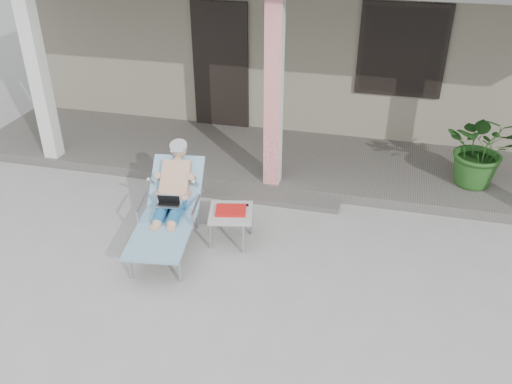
# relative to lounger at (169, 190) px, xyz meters

# --- Properties ---
(ground) EXTENTS (60.00, 60.00, 0.00)m
(ground) POSITION_rel_lounger_xyz_m (0.95, -0.66, -0.69)
(ground) COLOR #9E9E99
(ground) RESTS_ON ground
(house) EXTENTS (10.40, 5.40, 3.30)m
(house) POSITION_rel_lounger_xyz_m (0.95, 5.83, 0.97)
(house) COLOR gray
(house) RESTS_ON ground
(porch_deck) EXTENTS (10.00, 2.00, 0.15)m
(porch_deck) POSITION_rel_lounger_xyz_m (0.95, 2.34, -0.62)
(porch_deck) COLOR #605B56
(porch_deck) RESTS_ON ground
(porch_step) EXTENTS (2.00, 0.30, 0.07)m
(porch_step) POSITION_rel_lounger_xyz_m (0.95, 1.19, -0.66)
(porch_step) COLOR #605B56
(porch_step) RESTS_ON ground
(lounger) EXTENTS (0.88, 1.79, 1.13)m
(lounger) POSITION_rel_lounger_xyz_m (0.00, 0.00, 0.00)
(lounger) COLOR #B7B7BC
(lounger) RESTS_ON ground
(side_table) EXTENTS (0.62, 0.62, 0.47)m
(side_table) POSITION_rel_lounger_xyz_m (0.73, 0.11, -0.30)
(side_table) COLOR #ADADA8
(side_table) RESTS_ON ground
(potted_palm) EXTENTS (1.08, 0.96, 1.11)m
(potted_palm) POSITION_rel_lounger_xyz_m (3.76, 2.09, 0.01)
(potted_palm) COLOR #26591E
(potted_palm) RESTS_ON porch_deck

